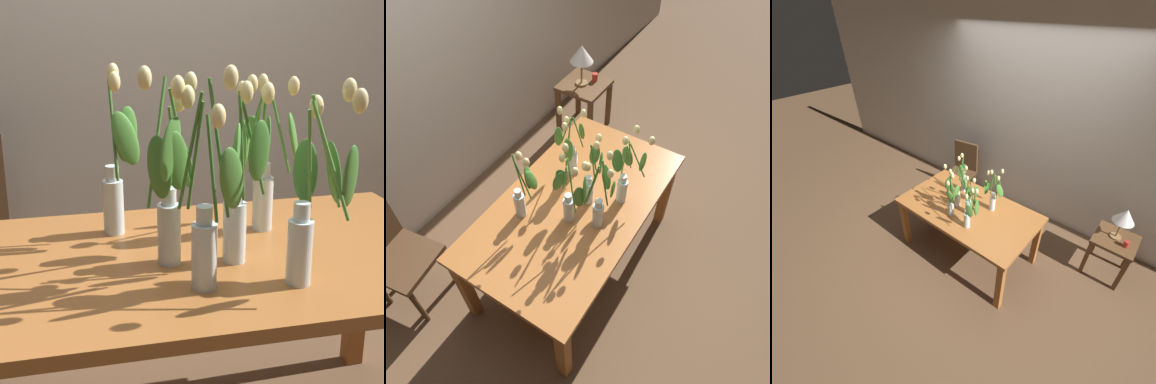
{
  "view_description": "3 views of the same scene",
  "coord_description": "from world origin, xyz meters",
  "views": [
    {
      "loc": [
        -0.42,
        -1.56,
        1.45
      ],
      "look_at": [
        -0.06,
        -0.0,
        0.94
      ],
      "focal_mm": 54.11,
      "sensor_mm": 36.0,
      "label": 1
    },
    {
      "loc": [
        -1.31,
        -0.86,
        2.65
      ],
      "look_at": [
        -0.06,
        -0.06,
        0.94
      ],
      "focal_mm": 35.09,
      "sensor_mm": 36.0,
      "label": 2
    },
    {
      "loc": [
        1.45,
        -1.81,
        2.7
      ],
      "look_at": [
        -0.08,
        0.02,
        0.93
      ],
      "focal_mm": 24.3,
      "sensor_mm": 36.0,
      "label": 3
    }
  ],
  "objects": [
    {
      "name": "tulip_vase_4",
      "position": [
        -0.07,
        -0.21,
        0.98
      ],
      "size": [
        0.24,
        0.2,
        0.58
      ],
      "color": "silver",
      "rests_on": "dining_table"
    },
    {
      "name": "tulip_vase_1",
      "position": [
        0.21,
        -0.24,
        0.94
      ],
      "size": [
        0.16,
        0.24,
        0.55
      ],
      "color": "silver",
      "rests_on": "dining_table"
    },
    {
      "name": "dining_table",
      "position": [
        0.0,
        0.0,
        0.65
      ],
      "size": [
        1.6,
        0.9,
        0.74
      ],
      "color": "#A3602D",
      "rests_on": "ground"
    },
    {
      "name": "ground_plane",
      "position": [
        0.0,
        0.0,
        0.0
      ],
      "size": [
        18.0,
        18.0,
        0.0
      ],
      "primitive_type": "plane",
      "color": "brown"
    },
    {
      "name": "pillar_candle",
      "position": [
        1.57,
        0.77,
        0.59
      ],
      "size": [
        0.06,
        0.06,
        0.07
      ],
      "primitive_type": "cylinder",
      "color": "#B72D23",
      "rests_on": "side_table"
    },
    {
      "name": "tulip_vase_3",
      "position": [
        -0.13,
        -0.03,
        0.94
      ],
      "size": [
        0.2,
        0.26,
        0.58
      ],
      "color": "silver",
      "rests_on": "dining_table"
    },
    {
      "name": "dining_chair",
      "position": [
        -0.85,
        0.91,
        0.52
      ],
      "size": [
        0.46,
        0.46,
        0.93
      ],
      "color": "#4C331E",
      "rests_on": "ground"
    },
    {
      "name": "tulip_vase_0",
      "position": [
        -0.25,
        0.21,
        0.93
      ],
      "size": [
        0.13,
        0.15,
        0.56
      ],
      "color": "silver",
      "rests_on": "dining_table"
    },
    {
      "name": "tulip_vase_5",
      "position": [
        0.22,
        0.17,
        0.96
      ],
      "size": [
        0.24,
        0.19,
        0.51
      ],
      "color": "silver",
      "rests_on": "dining_table"
    },
    {
      "name": "tulip_vase_2",
      "position": [
        0.08,
        -0.07,
        0.93
      ],
      "size": [
        0.14,
        0.14,
        0.53
      ],
      "color": "silver",
      "rests_on": "dining_table"
    },
    {
      "name": "side_table",
      "position": [
        1.46,
        0.83,
        0.43
      ],
      "size": [
        0.44,
        0.44,
        0.55
      ],
      "color": "brown",
      "rests_on": "ground"
    },
    {
      "name": "table_lamp",
      "position": [
        1.45,
        0.85,
        0.86
      ],
      "size": [
        0.22,
        0.22,
        0.4
      ],
      "color": "olive",
      "rests_on": "side_table"
    },
    {
      "name": "room_wall_rear",
      "position": [
        0.0,
        1.35,
        1.35
      ],
      "size": [
        9.0,
        0.1,
        2.7
      ],
      "primitive_type": "cube",
      "color": "beige",
      "rests_on": "ground"
    }
  ]
}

